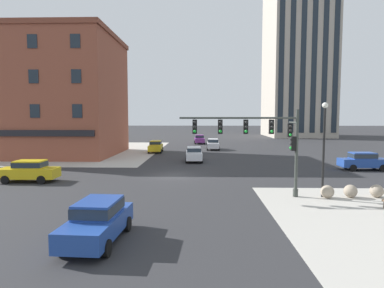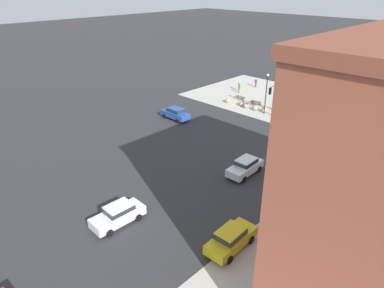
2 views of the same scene
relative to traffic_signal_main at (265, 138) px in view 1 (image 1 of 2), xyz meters
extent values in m
plane|color=#2D2D30|center=(-6.37, 7.41, -3.74)|extent=(320.00, 320.00, 0.00)
cube|color=#B7B2A8|center=(-26.37, 27.41, -3.74)|extent=(32.00, 32.00, 0.02)
cylinder|color=#383D38|center=(1.96, -0.17, -3.49)|extent=(0.32, 0.32, 0.50)
cylinder|color=#383D38|center=(1.96, -0.17, -0.99)|extent=(0.20, 0.20, 5.50)
cylinder|color=#383D38|center=(-1.71, -0.17, 1.24)|extent=(7.34, 0.12, 0.12)
cylinder|color=#383D38|center=(1.96, 0.73, 0.94)|extent=(0.11, 1.80, 0.11)
cube|color=black|center=(0.36, -0.17, 0.69)|extent=(0.28, 0.28, 0.90)
sphere|color=#282828|center=(0.36, -0.33, 0.97)|extent=(0.18, 0.18, 0.18)
sphere|color=#282828|center=(0.36, -0.33, 0.69)|extent=(0.18, 0.18, 0.18)
sphere|color=green|center=(0.36, -0.33, 0.41)|extent=(0.18, 0.18, 0.18)
cube|color=black|center=(-1.23, -0.17, 0.69)|extent=(0.28, 0.28, 0.90)
sphere|color=#282828|center=(-1.23, -0.33, 0.97)|extent=(0.18, 0.18, 0.18)
sphere|color=#282828|center=(-1.23, -0.33, 0.69)|extent=(0.18, 0.18, 0.18)
sphere|color=green|center=(-1.23, -0.33, 0.41)|extent=(0.18, 0.18, 0.18)
cube|color=black|center=(-2.83, -0.17, 0.69)|extent=(0.28, 0.28, 0.90)
sphere|color=#282828|center=(-2.83, -0.33, 0.97)|extent=(0.18, 0.18, 0.18)
sphere|color=#282828|center=(-2.83, -0.33, 0.69)|extent=(0.18, 0.18, 0.18)
sphere|color=green|center=(-2.83, -0.33, 0.41)|extent=(0.18, 0.18, 0.18)
cube|color=black|center=(-4.42, -0.17, 0.69)|extent=(0.28, 0.28, 0.90)
sphere|color=#282828|center=(-4.42, -0.33, 0.97)|extent=(0.18, 0.18, 0.18)
sphere|color=#282828|center=(-4.42, -0.33, 0.69)|extent=(0.18, 0.18, 0.18)
sphere|color=green|center=(-4.42, -0.33, 0.41)|extent=(0.18, 0.18, 0.18)
cube|color=black|center=(1.76, -0.17, -0.36)|extent=(0.28, 0.28, 0.90)
sphere|color=#282828|center=(1.60, -0.17, -0.08)|extent=(0.18, 0.18, 0.18)
sphere|color=#282828|center=(1.60, -0.17, -0.36)|extent=(0.18, 0.18, 0.18)
sphere|color=green|center=(1.60, -0.17, -0.64)|extent=(0.18, 0.18, 0.18)
cube|color=black|center=(1.96, 1.53, 0.39)|extent=(0.28, 0.28, 0.90)
sphere|color=#282828|center=(1.96, 1.37, 0.67)|extent=(0.18, 0.18, 0.18)
sphere|color=#282828|center=(1.96, 1.37, 0.39)|extent=(0.18, 0.18, 0.18)
sphere|color=green|center=(1.96, 1.37, 0.11)|extent=(0.18, 0.18, 0.18)
sphere|color=gray|center=(3.84, -0.46, -3.33)|extent=(0.81, 0.81, 0.81)
sphere|color=gray|center=(5.34, -0.28, -3.33)|extent=(0.81, 0.81, 0.81)
sphere|color=gray|center=(7.00, -0.20, -3.33)|extent=(0.81, 0.81, 0.81)
cylinder|color=black|center=(3.63, -0.18, -0.95)|extent=(0.14, 0.14, 5.58)
sphere|color=white|center=(3.63, -0.18, 2.02)|extent=(0.36, 0.36, 0.36)
cube|color=#7A3389|center=(-4.38, 40.98, -3.04)|extent=(1.95, 4.47, 0.76)
cube|color=#7A3389|center=(-4.38, 40.83, -2.36)|extent=(1.59, 2.18, 0.60)
cube|color=#232D38|center=(-4.38, 40.83, -2.36)|extent=(1.63, 2.27, 0.40)
cylinder|color=black|center=(-5.28, 42.30, -3.42)|extent=(0.25, 0.65, 0.64)
cylinder|color=black|center=(-3.61, 42.38, -3.42)|extent=(0.25, 0.65, 0.64)
cylinder|color=black|center=(-5.16, 39.58, -3.42)|extent=(0.25, 0.65, 0.64)
cylinder|color=black|center=(-3.49, 39.65, -3.42)|extent=(0.25, 0.65, 0.64)
cube|color=gold|center=(-17.42, 4.07, -3.04)|extent=(4.44, 1.87, 0.76)
cube|color=gold|center=(-17.27, 4.07, -2.36)|extent=(2.15, 1.55, 0.60)
cube|color=#232D38|center=(-17.27, 4.07, -2.36)|extent=(2.24, 1.59, 0.40)
cylinder|color=black|center=(-18.77, 3.20, -3.42)|extent=(0.65, 0.24, 0.64)
cylinder|color=black|center=(-18.81, 4.87, -3.42)|extent=(0.65, 0.24, 0.64)
cylinder|color=black|center=(-16.04, 3.27, -3.42)|extent=(0.65, 0.24, 0.64)
cylinder|color=black|center=(-16.08, 4.94, -3.42)|extent=(0.65, 0.24, 0.64)
cube|color=#23479E|center=(11.41, 10.63, -3.04)|extent=(4.40, 1.76, 0.76)
cube|color=#23479E|center=(11.26, 10.63, -2.36)|extent=(2.11, 1.50, 0.60)
cube|color=#232D38|center=(11.26, 10.63, -2.36)|extent=(2.20, 1.53, 0.40)
cylinder|color=black|center=(12.77, 11.47, -3.42)|extent=(0.64, 0.22, 0.64)
cylinder|color=black|center=(12.77, 9.79, -3.42)|extent=(0.64, 0.22, 0.64)
cylinder|color=black|center=(10.04, 11.47, -3.42)|extent=(0.64, 0.22, 0.64)
cylinder|color=black|center=(10.04, 9.79, -3.42)|extent=(0.64, 0.22, 0.64)
cube|color=#23479E|center=(-8.18, -8.04, -3.04)|extent=(1.99, 4.49, 0.76)
cube|color=#23479E|center=(-8.17, -7.89, -2.36)|extent=(1.61, 2.19, 0.60)
cube|color=#232D38|center=(-8.17, -7.89, -2.36)|extent=(1.65, 2.28, 0.40)
cylinder|color=black|center=(-7.42, -9.45, -3.42)|extent=(0.25, 0.65, 0.64)
cylinder|color=black|center=(-9.08, -9.36, -3.42)|extent=(0.25, 0.65, 0.64)
cylinder|color=black|center=(-7.27, -6.72, -3.42)|extent=(0.25, 0.65, 0.64)
cylinder|color=black|center=(-8.94, -6.63, -3.42)|extent=(0.25, 0.65, 0.64)
cube|color=silver|center=(-4.85, 16.19, -3.04)|extent=(1.94, 4.47, 0.76)
cube|color=silver|center=(-4.84, 16.04, -2.36)|extent=(1.58, 2.17, 0.60)
cube|color=#232D38|center=(-4.84, 16.04, -2.36)|extent=(1.62, 2.26, 0.40)
cylinder|color=black|center=(-5.74, 17.52, -3.42)|extent=(0.25, 0.65, 0.64)
cylinder|color=black|center=(-4.07, 17.59, -3.42)|extent=(0.25, 0.65, 0.64)
cylinder|color=black|center=(-5.63, 14.80, -3.42)|extent=(0.25, 0.65, 0.64)
cylinder|color=black|center=(-3.96, 14.86, -3.42)|extent=(0.25, 0.65, 0.64)
cube|color=gold|center=(-10.50, 25.53, -3.04)|extent=(1.94, 4.47, 0.76)
cube|color=gold|center=(-10.50, 25.68, -2.36)|extent=(1.58, 2.17, 0.60)
cube|color=#232D38|center=(-10.50, 25.68, -2.36)|extent=(1.62, 2.26, 0.40)
cylinder|color=black|center=(-9.61, 24.20, -3.42)|extent=(0.25, 0.65, 0.64)
cylinder|color=black|center=(-11.28, 24.13, -3.42)|extent=(0.25, 0.65, 0.64)
cylinder|color=black|center=(-9.72, 26.93, -3.42)|extent=(0.25, 0.65, 0.64)
cylinder|color=black|center=(-11.39, 26.86, -3.42)|extent=(0.25, 0.65, 0.64)
cube|color=silver|center=(-2.23, 29.75, -3.04)|extent=(1.86, 4.44, 0.76)
cube|color=silver|center=(-2.23, 29.60, -2.36)|extent=(1.54, 2.15, 0.60)
cube|color=#232D38|center=(-2.23, 29.60, -2.36)|extent=(1.58, 2.24, 0.40)
cylinder|color=black|center=(-3.04, 31.13, -3.42)|extent=(0.23, 0.64, 0.64)
cylinder|color=black|center=(-1.36, 31.09, -3.42)|extent=(0.23, 0.64, 0.64)
cylinder|color=black|center=(-3.10, 28.40, -3.42)|extent=(0.23, 0.64, 0.64)
cylinder|color=black|center=(-1.43, 28.36, -3.42)|extent=(0.23, 0.64, 0.64)
cube|color=brown|center=(-24.88, 22.78, 3.84)|extent=(19.01, 14.73, 15.16)
cube|color=brown|center=(-24.88, 22.78, 11.73)|extent=(19.39, 15.02, 0.60)
cube|color=black|center=(-24.88, 15.29, -0.52)|extent=(18.06, 0.24, 0.70)
cube|color=#1E2833|center=(-22.50, 15.37, 1.95)|extent=(1.10, 0.08, 1.50)
cube|color=#1E2833|center=(-17.75, 15.37, 1.95)|extent=(1.10, 0.08, 1.50)
cube|color=#1E2833|center=(-22.50, 15.37, 5.74)|extent=(1.10, 0.08, 1.50)
cube|color=#1E2833|center=(-17.75, 15.37, 5.74)|extent=(1.10, 0.08, 1.50)
cube|color=#1E2833|center=(-22.50, 15.37, 9.53)|extent=(1.10, 0.08, 1.50)
cube|color=#1E2833|center=(-17.75, 15.37, 9.53)|extent=(1.10, 0.08, 1.50)
cube|color=#B2A899|center=(20.39, 65.43, 30.54)|extent=(14.80, 18.08, 68.56)
camera|label=1|loc=(-4.00, -20.91, 1.31)|focal=30.92mm
camera|label=2|loc=(-22.03, 41.47, 14.11)|focal=31.92mm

